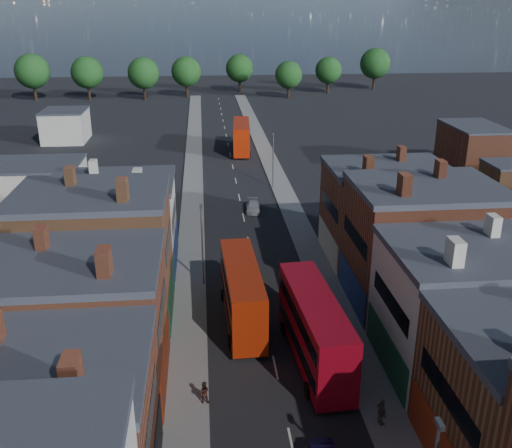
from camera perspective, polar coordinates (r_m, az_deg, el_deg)
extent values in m
cube|color=gray|center=(73.89, -6.40, 1.07)|extent=(3.00, 200.00, 0.12)
cube|color=gray|center=(74.73, 3.61, 1.40)|extent=(3.00, 200.00, 0.12)
cube|color=slate|center=(27.90, 17.90, -18.51)|extent=(0.25, 0.70, 0.25)
cylinder|color=slate|center=(53.83, -5.39, -2.26)|extent=(0.16, 0.16, 8.00)
cube|color=slate|center=(52.37, -5.54, 1.76)|extent=(0.25, 0.70, 0.25)
cylinder|color=slate|center=(82.83, 1.72, 6.28)|extent=(0.16, 0.16, 8.00)
cube|color=slate|center=(81.89, 1.75, 8.98)|extent=(0.25, 0.70, 0.25)
cube|color=#B3250A|center=(48.00, -1.39, -6.86)|extent=(3.12, 12.05, 4.79)
cube|color=black|center=(48.44, -1.38, -7.82)|extent=(3.15, 11.09, 0.98)
cube|color=black|center=(47.47, -1.41, -5.64)|extent=(3.15, 11.09, 0.98)
cylinder|color=black|center=(45.74, -2.58, -11.67)|extent=(0.36, 1.10, 1.09)
cylinder|color=black|center=(45.99, 0.86, -11.44)|extent=(0.36, 1.10, 1.09)
cylinder|color=black|center=(52.32, -3.31, -7.13)|extent=(0.36, 1.10, 1.09)
cylinder|color=black|center=(52.54, -0.33, -6.96)|extent=(0.36, 1.10, 1.09)
cube|color=#9F0919|center=(43.08, 5.88, -10.32)|extent=(3.69, 12.71, 5.02)
cube|color=black|center=(43.59, 5.83, -11.41)|extent=(3.68, 11.71, 1.03)
cube|color=black|center=(42.47, 5.94, -8.94)|extent=(3.68, 11.71, 1.03)
cylinder|color=black|center=(40.89, 5.23, -16.21)|extent=(0.42, 1.16, 1.14)
cylinder|color=black|center=(41.59, 9.19, -15.69)|extent=(0.42, 1.16, 1.14)
cylinder|color=black|center=(47.32, 2.82, -10.40)|extent=(0.42, 1.16, 1.14)
cylinder|color=black|center=(47.93, 6.21, -10.07)|extent=(0.42, 1.16, 1.14)
cube|color=#B12107|center=(104.18, -1.47, 8.77)|extent=(3.63, 12.61, 4.98)
cube|color=black|center=(104.39, -1.47, 8.25)|extent=(3.62, 11.62, 1.02)
cube|color=black|center=(103.93, -1.48, 9.41)|extent=(3.62, 11.62, 1.02)
cylinder|color=black|center=(100.84, -2.25, 6.98)|extent=(0.41, 1.15, 1.13)
cylinder|color=black|center=(100.85, -0.63, 7.00)|extent=(0.41, 1.15, 1.13)
cylinder|color=black|center=(108.58, -2.23, 8.02)|extent=(0.41, 1.15, 1.13)
cylinder|color=black|center=(108.59, -0.72, 8.03)|extent=(0.41, 1.15, 1.13)
imported|color=black|center=(57.68, -2.27, -4.21)|extent=(2.50, 4.54, 1.20)
imported|color=silver|center=(74.26, -0.30, 1.77)|extent=(2.01, 4.37, 1.24)
imported|color=#401F19|center=(40.14, -5.24, -16.40)|extent=(0.82, 0.51, 1.60)
imported|color=#58514B|center=(39.05, 12.44, -17.88)|extent=(0.71, 1.17, 1.86)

